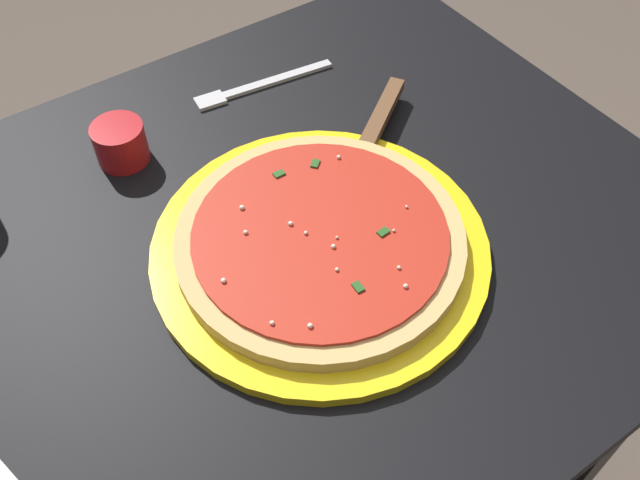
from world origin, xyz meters
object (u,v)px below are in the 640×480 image
object	(u,v)px
pizza_server	(371,138)
cup_small_sauce	(120,143)
fork	(256,86)
serving_plate	(320,249)
pizza	(320,239)

from	to	relation	value
pizza_server	cup_small_sauce	world-z (taller)	cup_small_sauce
fork	cup_small_sauce	bearing A→B (deg)	-172.93
serving_plate	pizza_server	xyz separation A→B (m)	(0.14, 0.09, 0.01)
serving_plate	fork	xyz separation A→B (m)	(0.08, 0.27, -0.00)
serving_plate	fork	distance (m)	0.28
pizza	cup_small_sauce	xyz separation A→B (m)	(-0.11, 0.24, 0.00)
serving_plate	cup_small_sauce	xyz separation A→B (m)	(-0.11, 0.24, 0.02)
serving_plate	fork	bearing A→B (deg)	72.32
cup_small_sauce	fork	bearing A→B (deg)	7.07
pizza	cup_small_sauce	bearing A→B (deg)	113.92
serving_plate	fork	size ratio (longest dim) A/B	1.85
pizza	pizza_server	bearing A→B (deg)	34.72
pizza_server	cup_small_sauce	bearing A→B (deg)	148.55
pizza_server	fork	distance (m)	0.18
serving_plate	pizza_server	distance (m)	0.17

